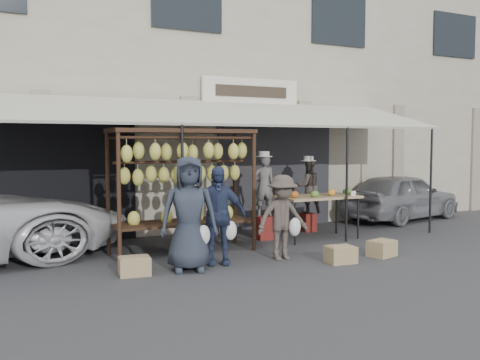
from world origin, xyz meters
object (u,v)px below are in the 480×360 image
Objects in this scene: vendor_left at (264,186)px; crate_near_b at (382,248)px; customer_mid at (217,215)px; crate_near_a at (341,255)px; vendor_right at (308,186)px; customer_right at (282,217)px; sedan at (402,196)px; produce_table at (318,198)px; banana_rack at (183,166)px; crate_far at (135,266)px; customer_left at (189,214)px.

vendor_left is 2.70× the size of crate_near_b.
vendor_left is 0.78× the size of customer_mid.
vendor_left is 2.74× the size of crate_near_a.
vendor_right is 3.02m from customer_right.
crate_near_b is at bearing 119.96° from sedan.
produce_table is 2.04m from crate_near_b.
customer_mid is (-1.80, -1.66, -0.30)m from vendor_left.
sedan is (5.17, 2.63, -0.11)m from customer_right.
produce_table is 1.14m from vendor_left.
banana_rack reaches higher than customer_mid.
vendor_right reaches higher than customer_mid.
crate_near_a is at bearing -12.34° from crate_far.
vendor_right is at bearing 25.49° from crate_far.
vendor_left is 0.70× the size of customer_left.
vendor_right is at bearing 83.24° from crate_near_b.
vendor_right is 0.34× the size of sedan.
sedan reaches higher than crate_near_a.
crate_near_b is (1.03, -2.40, -0.97)m from vendor_left.
banana_rack is 1.53× the size of produce_table.
vendor_left is (-1.00, 0.49, 0.25)m from produce_table.
customer_mid is 1.57m from crate_far.
produce_table is 3.72× the size of crate_far.
banana_rack is 6.70m from sedan.
crate_near_a is at bearing -115.01° from produce_table.
crate_near_b is at bearing -8.44° from crate_far.
produce_table is at bearing 41.92° from customer_right.
customer_left is at bearing 51.59° from vendor_left.
vendor_left is at bearing 154.00° from produce_table.
customer_mid is at bearing 165.36° from crate_near_b.
crate_far is at bearing 167.66° from crate_near_a.
customer_left is 1.14m from crate_far.
crate_far is 0.13× the size of sedan.
customer_right is at bearing 83.53° from vendor_left.
crate_far is at bearing -170.17° from customer_left.
produce_table is 0.47× the size of sedan.
crate_far is (-3.21, -1.77, -0.97)m from vendor_left.
crate_near_b is at bearing -89.11° from produce_table.
customer_left reaches higher than customer_mid.
crate_far is at bearing 38.60° from vendor_right.
crate_near_b is (0.96, 0.09, 0.00)m from crate_near_a.
vendor_right is at bearing 16.45° from banana_rack.
customer_right is at bearing -141.30° from produce_table.
produce_table is at bearing 42.27° from customer_mid.
customer_mid reaches higher than sedan.
vendor_right is at bearing -149.86° from vendor_left.
customer_left is 3.92× the size of crate_far.
banana_rack is 5.64× the size of crate_near_a.
vendor_left reaches higher than vendor_right.
sedan is at bearing 20.34° from produce_table.
vendor_left is 4.62m from sedan.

